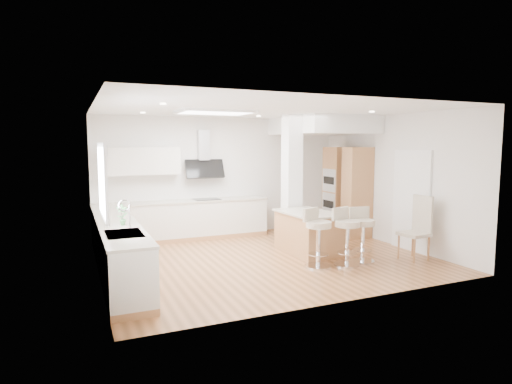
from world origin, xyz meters
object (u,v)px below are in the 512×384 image
bar_stool_b (346,233)px  bar_stool_c (362,232)px  peninsula (308,232)px  bar_stool_a (317,234)px  dining_chair (418,225)px

bar_stool_b → bar_stool_c: bar_stool_b is taller
peninsula → bar_stool_b: bearing=-83.7°
bar_stool_a → dining_chair: 2.05m
peninsula → bar_stool_b: (0.17, -1.04, 0.16)m
bar_stool_a → bar_stool_b: (0.53, -0.11, -0.00)m
bar_stool_b → bar_stool_c: bearing=-4.5°
peninsula → bar_stool_b: size_ratio=1.36×
peninsula → bar_stool_a: (-0.36, -0.93, 0.17)m
bar_stool_b → dining_chair: size_ratio=0.86×
bar_stool_b → dining_chair: dining_chair is taller
bar_stool_a → bar_stool_c: bearing=-24.8°
bar_stool_a → dining_chair: dining_chair is taller
bar_stool_b → bar_stool_c: 0.42m
bar_stool_a → bar_stool_c: bar_stool_a is taller
peninsula → dining_chair: dining_chair is taller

